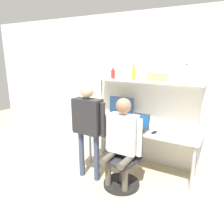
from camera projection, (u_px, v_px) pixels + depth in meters
name	position (u px, v px, depth m)	size (l,w,h in m)	color
ground_plane	(133.00, 176.00, 3.67)	(12.00, 12.00, 0.00)	tan
wall_back	(150.00, 91.00, 3.89)	(8.00, 0.06, 2.70)	silver
desk	(142.00, 132.00, 3.77)	(1.96, 0.63, 0.76)	silver
shelf_unit	(147.00, 92.00, 3.73)	(1.87, 0.30, 1.55)	silver
monitor	(121.00, 109.00, 4.05)	(0.49, 0.23, 0.47)	#333338
laptop	(140.00, 125.00, 3.67)	(0.29, 0.26, 0.26)	#333338
cell_phone	(154.00, 132.00, 3.53)	(0.07, 0.15, 0.01)	black
office_chair	(123.00, 168.00, 3.37)	(0.56, 0.56, 0.92)	black
person_seated	(122.00, 136.00, 3.20)	(0.60, 0.47, 1.39)	#4C473D
person_standing	(88.00, 120.00, 3.39)	(0.63, 0.21, 1.57)	#38425B
bottle_amber	(134.00, 74.00, 3.77)	(0.07, 0.07, 0.26)	gold
bottle_clear	(186.00, 75.00, 3.35)	(0.07, 0.07, 0.30)	silver
bottle_red	(113.00, 74.00, 3.98)	(0.08, 0.08, 0.19)	maroon
storage_box	(157.00, 77.00, 3.58)	(0.29, 0.18, 0.15)	#DBCC66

